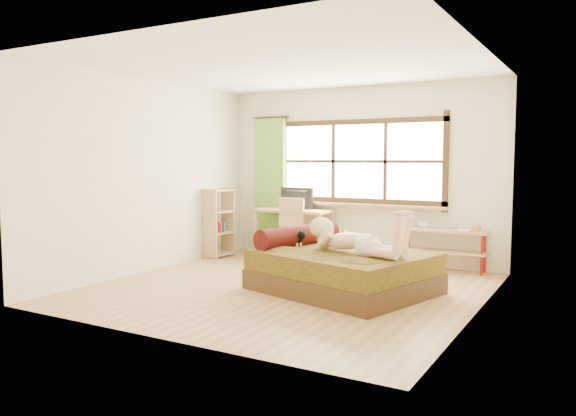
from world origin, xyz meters
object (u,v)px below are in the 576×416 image
Objects in this scene: bookshelf at (219,222)px; kitten at (295,237)px; woman at (353,229)px; bed at (340,269)px; pipe_shelf at (445,240)px; desk at (293,215)px; chair at (288,226)px.

kitten is at bearing -25.97° from bookshelf.
kitten is (-0.87, 0.15, -0.17)m from woman.
pipe_shelf is at bearing 82.78° from bed.
pipe_shelf is at bearing 88.65° from woman.
pipe_shelf is 3.54m from bookshelf.
desk is at bearing 29.86° from bookshelf.
woman is 1.14× the size of pipe_shelf.
desk is at bearing -178.35° from pipe_shelf.
woman reaches higher than bed.
bookshelf reaches higher than woman.
chair is 0.89× the size of bookshelf.
kitten is 0.24× the size of pipe_shelf.
bookshelf is (-1.07, -0.55, -0.12)m from desk.
bed reaches higher than kitten.
bookshelf is at bearing -169.65° from chair.
kitten is at bearing -130.74° from pipe_shelf.
bookshelf reaches higher than bed.
bed is 7.86× the size of kitten.
woman is 4.67× the size of kitten.
woman reaches higher than chair.
bed is 0.76m from kitten.
pipe_shelf is at bearing 3.89° from desk.
woman is at bearing 5.92° from kitten.
woman is at bearing -2.09° from bed.
desk reaches higher than kitten.
chair is 1.19m from bookshelf.
bed is 1.68× the size of woman.
desk is 0.40m from chair.
bed is 2.32× the size of chair.
bookshelf is (-2.69, 1.18, 0.30)m from bed.
chair is (0.10, -0.36, -0.13)m from desk.
kitten is at bearing -174.08° from woman.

